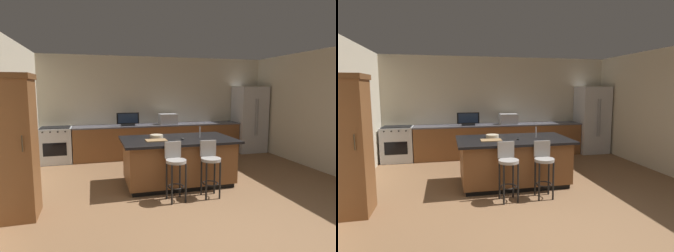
% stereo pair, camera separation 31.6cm
% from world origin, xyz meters
% --- Properties ---
extents(ground_plane, '(19.27, 19.27, 0.00)m').
position_xyz_m(ground_plane, '(0.00, 0.00, 0.00)').
color(ground_plane, brown).
extents(wall_back, '(6.87, 0.12, 2.76)m').
position_xyz_m(wall_back, '(0.00, 4.82, 1.38)').
color(wall_back, beige).
rests_on(wall_back, ground_plane).
extents(wall_left, '(0.12, 5.22, 2.76)m').
position_xyz_m(wall_left, '(-3.24, 2.41, 1.38)').
color(wall_left, beige).
rests_on(wall_left, ground_plane).
extents(wall_right, '(0.12, 5.22, 2.76)m').
position_xyz_m(wall_right, '(3.24, 2.41, 1.38)').
color(wall_right, beige).
rests_on(wall_right, ground_plane).
extents(counter_back, '(4.61, 0.62, 0.90)m').
position_xyz_m(counter_back, '(-0.03, 4.44, 0.45)').
color(counter_back, brown).
rests_on(counter_back, ground_plane).
extents(kitchen_island, '(2.19, 1.26, 0.91)m').
position_xyz_m(kitchen_island, '(-0.22, 2.13, 0.46)').
color(kitchen_island, black).
rests_on(kitchen_island, ground_plane).
extents(refrigerator, '(0.85, 0.77, 1.93)m').
position_xyz_m(refrigerator, '(2.70, 4.37, 0.97)').
color(refrigerator, '#B7BABF').
rests_on(refrigerator, ground_plane).
extents(range_oven, '(0.78, 0.63, 0.92)m').
position_xyz_m(range_oven, '(-2.74, 4.44, 0.46)').
color(range_oven, '#B7BABF').
rests_on(range_oven, ground_plane).
extents(cabinet_tower, '(0.55, 0.60, 2.08)m').
position_xyz_m(cabinet_tower, '(-2.89, 1.32, 1.08)').
color(cabinet_tower, brown).
rests_on(cabinet_tower, ground_plane).
extents(microwave, '(0.48, 0.36, 0.29)m').
position_xyz_m(microwave, '(0.19, 4.44, 1.04)').
color(microwave, '#B7BABF').
rests_on(microwave, counter_back).
extents(tv_monitor, '(0.59, 0.16, 0.35)m').
position_xyz_m(tv_monitor, '(-0.92, 4.38, 1.06)').
color(tv_monitor, black).
rests_on(tv_monitor, counter_back).
extents(sink_faucet_back, '(0.02, 0.02, 0.24)m').
position_xyz_m(sink_faucet_back, '(0.13, 4.54, 1.02)').
color(sink_faucet_back, '#B2B2B7').
rests_on(sink_faucet_back, counter_back).
extents(sink_faucet_island, '(0.02, 0.02, 0.22)m').
position_xyz_m(sink_faucet_island, '(0.23, 2.13, 1.02)').
color(sink_faucet_island, '#B2B2B7').
rests_on(sink_faucet_island, kitchen_island).
extents(bar_stool_left, '(0.34, 0.35, 0.99)m').
position_xyz_m(bar_stool_left, '(-0.51, 1.33, 0.59)').
color(bar_stool_left, gray).
rests_on(bar_stool_left, ground_plane).
extents(bar_stool_right, '(0.34, 0.34, 0.97)m').
position_xyz_m(bar_stool_right, '(0.12, 1.35, 0.58)').
color(bar_stool_right, gray).
rests_on(bar_stool_right, ground_plane).
extents(fruit_bowl, '(0.25, 0.25, 0.07)m').
position_xyz_m(fruit_bowl, '(-0.62, 2.29, 0.94)').
color(fruit_bowl, beige).
rests_on(fruit_bowl, kitchen_island).
extents(tv_remote, '(0.09, 0.18, 0.02)m').
position_xyz_m(tv_remote, '(-0.16, 2.04, 0.92)').
color(tv_remote, black).
rests_on(tv_remote, kitchen_island).
extents(cutting_board, '(0.40, 0.28, 0.02)m').
position_xyz_m(cutting_board, '(-0.69, 2.00, 0.92)').
color(cutting_board, '#A87F51').
rests_on(cutting_board, kitchen_island).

